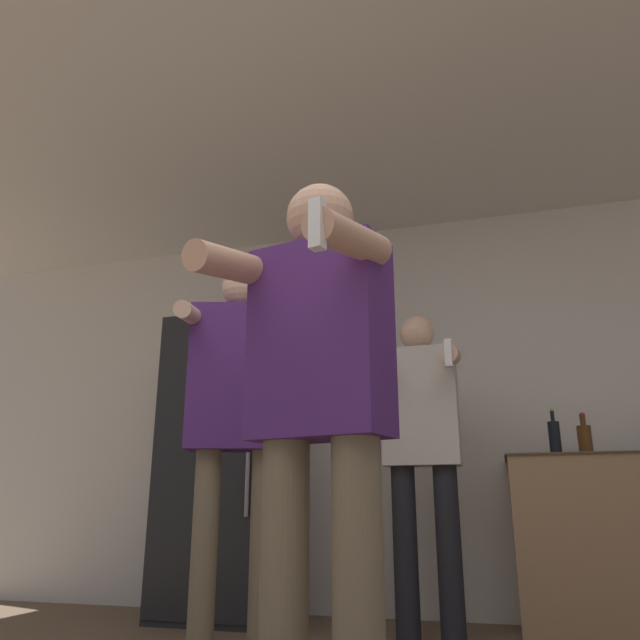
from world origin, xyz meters
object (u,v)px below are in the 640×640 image
bottle_amber_bourbon (555,438)px  person_man_side (239,405)px  person_spectator_back (422,438)px  bottle_brown_liquor (585,439)px  refrigerator (232,463)px  person_woman_foreground (318,394)px

bottle_amber_bourbon → person_man_side: (-1.41, -1.16, 0.07)m
bottle_amber_bourbon → person_spectator_back: size_ratio=0.16×
bottle_brown_liquor → refrigerator: bearing=-179.5°
refrigerator → person_man_side: (0.53, -1.14, 0.17)m
bottle_amber_bourbon → person_spectator_back: person_spectator_back is taller
bottle_brown_liquor → person_spectator_back: 0.92m
bottle_brown_liquor → person_woman_foreground: size_ratio=0.14×
refrigerator → person_man_side: size_ratio=1.04×
refrigerator → person_man_side: bearing=-65.2°
refrigerator → bottle_brown_liquor: 2.10m
person_woman_foreground → person_spectator_back: 1.60m
person_spectator_back → person_woman_foreground: bearing=-94.1°
refrigerator → person_man_side: refrigerator is taller
refrigerator → person_spectator_back: size_ratio=1.08×
person_man_side → person_woman_foreground: bearing=-52.1°
person_woman_foreground → bottle_amber_bourbon: bearing=67.1°
bottle_amber_bourbon → refrigerator: bearing=-179.5°
bottle_brown_liquor → person_man_side: (-1.57, -1.16, 0.08)m
bottle_amber_bourbon → bottle_brown_liquor: size_ratio=1.13×
bottle_amber_bourbon → person_man_side: 1.83m
bottle_amber_bourbon → person_spectator_back: bearing=-154.9°
refrigerator → person_spectator_back: 1.28m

